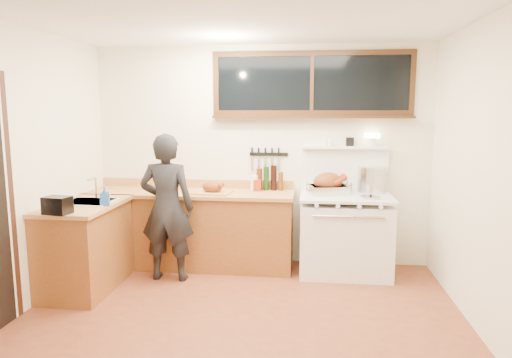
# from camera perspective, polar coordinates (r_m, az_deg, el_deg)

# --- Properties ---
(ground_plane) EXTENTS (4.00, 3.50, 0.02)m
(ground_plane) POSITION_cam_1_polar(r_m,az_deg,el_deg) (4.17, -2.15, -17.75)
(ground_plane) COLOR brown
(room_shell) EXTENTS (4.10, 3.60, 2.65)m
(room_shell) POSITION_cam_1_polar(r_m,az_deg,el_deg) (3.74, -2.29, 5.67)
(room_shell) COLOR white
(room_shell) RESTS_ON ground
(counter_back) EXTENTS (2.44, 0.64, 1.00)m
(counter_back) POSITION_cam_1_polar(r_m,az_deg,el_deg) (5.50, -8.13, -6.10)
(counter_back) COLOR brown
(counter_back) RESTS_ON ground
(counter_left) EXTENTS (0.64, 1.09, 0.90)m
(counter_left) POSITION_cam_1_polar(r_m,az_deg,el_deg) (5.08, -20.53, -7.85)
(counter_left) COLOR brown
(counter_left) RESTS_ON ground
(sink_unit) EXTENTS (0.50, 0.45, 0.37)m
(sink_unit) POSITION_cam_1_polar(r_m,az_deg,el_deg) (5.04, -20.17, -3.31)
(sink_unit) COLOR white
(sink_unit) RESTS_ON counter_left
(vintage_stove) EXTENTS (1.02, 0.74, 1.58)m
(vintage_stove) POSITION_cam_1_polar(r_m,az_deg,el_deg) (5.30, 11.05, -6.60)
(vintage_stove) COLOR white
(vintage_stove) RESTS_ON ground
(back_window) EXTENTS (2.32, 0.13, 0.77)m
(back_window) POSITION_cam_1_polar(r_m,az_deg,el_deg) (5.42, 6.99, 10.88)
(back_window) COLOR black
(back_window) RESTS_ON room_shell
(knife_strip) EXTENTS (0.46, 0.03, 0.28)m
(knife_strip) POSITION_cam_1_polar(r_m,az_deg,el_deg) (5.47, 1.42, 3.02)
(knife_strip) COLOR black
(knife_strip) RESTS_ON room_shell
(man) EXTENTS (0.59, 0.39, 1.60)m
(man) POSITION_cam_1_polar(r_m,az_deg,el_deg) (5.02, -11.06, -3.52)
(man) COLOR black
(man) RESTS_ON ground
(soap_bottle) EXTENTS (0.11, 0.11, 0.19)m
(soap_bottle) POSITION_cam_1_polar(r_m,az_deg,el_deg) (4.77, -18.38, -2.05)
(soap_bottle) COLOR #2152A7
(soap_bottle) RESTS_ON counter_left
(toaster) EXTENTS (0.25, 0.20, 0.16)m
(toaster) POSITION_cam_1_polar(r_m,az_deg,el_deg) (4.55, -23.58, -3.03)
(toaster) COLOR black
(toaster) RESTS_ON counter_left
(cutting_board) EXTENTS (0.46, 0.36, 0.14)m
(cutting_board) POSITION_cam_1_polar(r_m,az_deg,el_deg) (5.23, -5.45, -1.22)
(cutting_board) COLOR #BC844A
(cutting_board) RESTS_ON counter_back
(roast_turkey) EXTENTS (0.50, 0.42, 0.25)m
(roast_turkey) POSITION_cam_1_polar(r_m,az_deg,el_deg) (5.22, 9.03, -0.77)
(roast_turkey) COLOR silver
(roast_turkey) RESTS_ON vintage_stove
(stockpot) EXTENTS (0.33, 0.33, 0.30)m
(stockpot) POSITION_cam_1_polar(r_m,az_deg,el_deg) (5.44, 14.25, -0.05)
(stockpot) COLOR silver
(stockpot) RESTS_ON vintage_stove
(saucepan) EXTENTS (0.17, 0.29, 0.12)m
(saucepan) POSITION_cam_1_polar(r_m,az_deg,el_deg) (5.35, 11.04, -1.04)
(saucepan) COLOR silver
(saucepan) RESTS_ON vintage_stove
(pot_lid) EXTENTS (0.28, 0.28, 0.04)m
(pot_lid) POSITION_cam_1_polar(r_m,az_deg,el_deg) (5.08, 14.15, -2.20)
(pot_lid) COLOR silver
(pot_lid) RESTS_ON vintage_stove
(coffee_tin) EXTENTS (0.10, 0.08, 0.13)m
(coffee_tin) POSITION_cam_1_polar(r_m,az_deg,el_deg) (5.36, 0.14, -0.80)
(coffee_tin) COLOR #952B10
(coffee_tin) RESTS_ON counter_back
(pitcher) EXTENTS (0.10, 0.10, 0.18)m
(pitcher) POSITION_cam_1_polar(r_m,az_deg,el_deg) (5.41, -0.23, -0.48)
(pitcher) COLOR white
(pitcher) RESTS_ON counter_back
(bottle_cluster) EXTENTS (0.32, 0.07, 0.30)m
(bottle_cluster) POSITION_cam_1_polar(r_m,az_deg,el_deg) (5.40, 1.65, 0.01)
(bottle_cluster) COLOR black
(bottle_cluster) RESTS_ON counter_back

